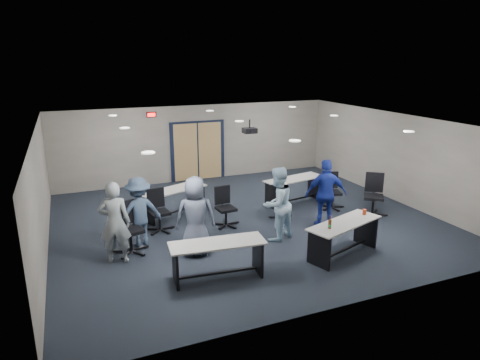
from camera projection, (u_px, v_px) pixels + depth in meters
name	position (u px, v px, depth m)	size (l,w,h in m)	color
floor	(246.00, 221.00, 11.72)	(10.00, 10.00, 0.00)	black
back_wall	(197.00, 143.00, 15.34)	(10.00, 0.04, 2.70)	gray
front_wall	(349.00, 237.00, 7.34)	(10.00, 0.04, 2.70)	gray
left_wall	(40.00, 196.00, 9.52)	(0.04, 9.00, 2.70)	gray
right_wall	(395.00, 157.00, 13.17)	(0.04, 9.00, 2.70)	gray
ceiling	(247.00, 123.00, 10.97)	(10.00, 9.00, 0.04)	silver
double_door	(198.00, 151.00, 15.39)	(2.00, 0.07, 2.20)	black
exit_sign	(151.00, 115.00, 14.41)	(0.32, 0.07, 0.18)	black
ceiling_projector	(250.00, 130.00, 11.60)	(0.35, 0.32, 0.37)	black
ceiling_can_lights	(243.00, 122.00, 11.20)	(6.24, 5.74, 0.02)	white
table_front_left	(218.00, 254.00, 8.55)	(1.97, 0.83, 0.78)	#B6B4AC
table_front_right	(344.00, 232.00, 9.55)	(2.04, 1.22, 1.08)	#B6B4AC
table_back_left	(174.00, 198.00, 11.97)	(2.02, 1.29, 0.78)	#B6B4AC
table_back_right	(294.00, 186.00, 13.02)	(2.02, 1.01, 0.78)	#B6B4AC
chair_back_a	(159.00, 211.00, 10.88)	(0.69, 0.69, 1.09)	black
chair_back_b	(226.00, 207.00, 11.23)	(0.66, 0.66, 1.05)	black
chair_back_c	(281.00, 203.00, 11.73)	(0.60, 0.60, 0.96)	black
chair_back_d	(332.00, 191.00, 12.54)	(0.67, 0.67, 1.07)	black
chair_loose_left	(130.00, 229.00, 9.65)	(0.74, 0.74, 1.18)	black
chair_loose_right	(374.00, 195.00, 11.95)	(0.75, 0.75, 1.19)	black
person_gray	(115.00, 223.00, 9.13)	(0.67, 0.44, 1.83)	#939DA1
person_plaid	(196.00, 216.00, 9.49)	(0.89, 0.58, 1.83)	slate
person_lightblue	(277.00, 204.00, 10.31)	(0.88, 0.69, 1.82)	#BDE3FB
person_navy	(326.00, 194.00, 11.04)	(1.07, 0.45, 1.83)	#1C2E9C
person_back	(139.00, 212.00, 9.99)	(1.08, 0.62, 1.67)	#3E5370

